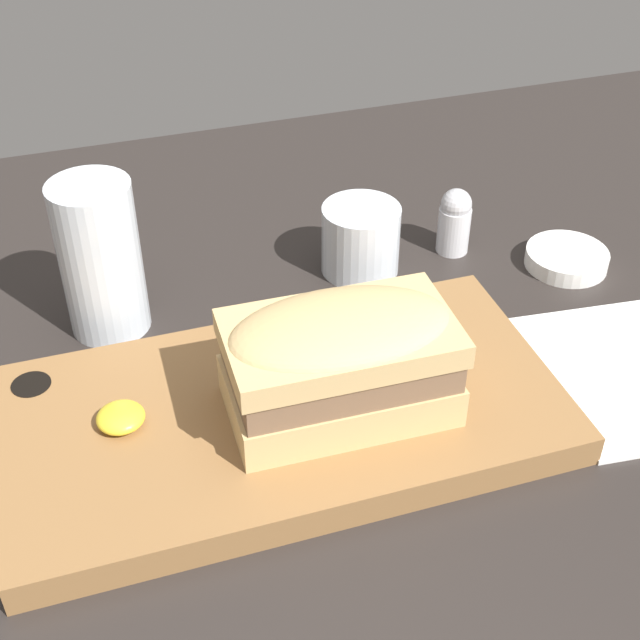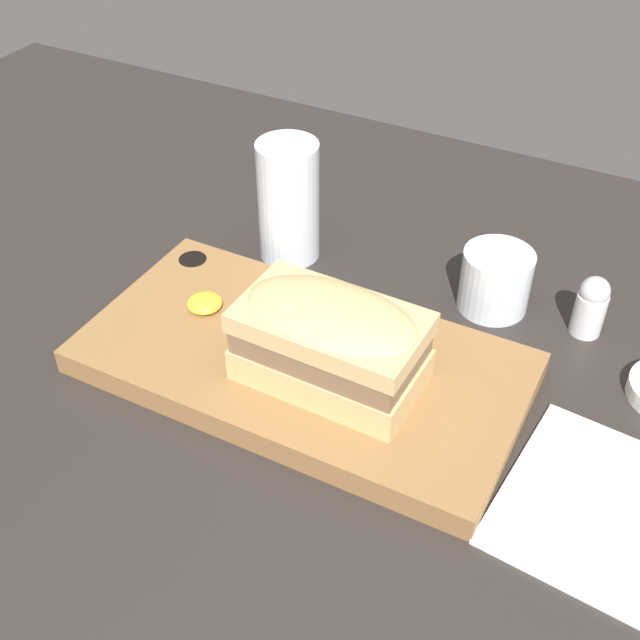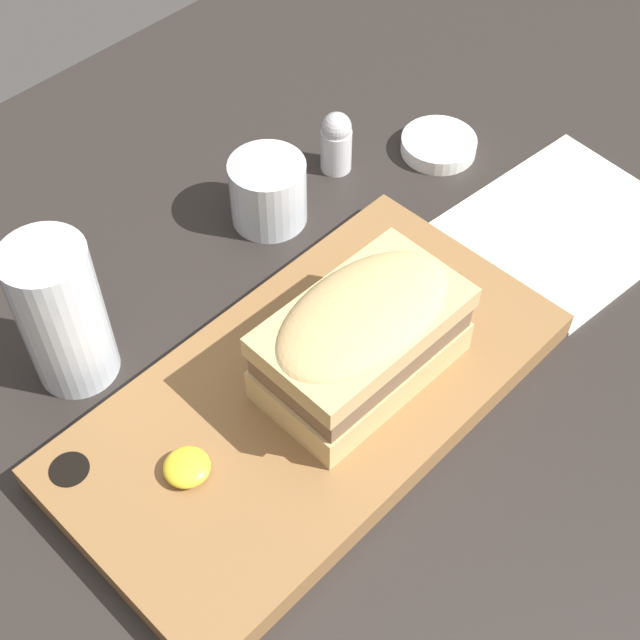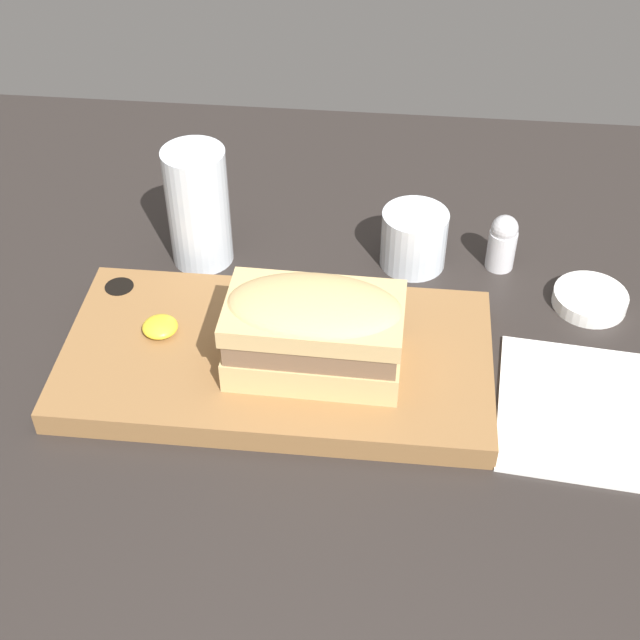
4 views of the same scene
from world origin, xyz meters
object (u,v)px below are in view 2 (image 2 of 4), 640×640
object	(u,v)px
sandwich	(332,337)
salt_shaker	(591,305)
water_glass	(289,208)
napkin	(635,524)
serving_board	(302,362)
wine_glass	(495,282)

from	to	relation	value
sandwich	salt_shaker	bearing A→B (deg)	47.17
salt_shaker	sandwich	bearing A→B (deg)	-132.83
sandwich	salt_shaker	world-z (taller)	sandwich
sandwich	water_glass	xyz separation A→B (cm)	(-13.62, 17.00, -1.15)
water_glass	napkin	bearing A→B (deg)	-25.21
serving_board	napkin	size ratio (longest dim) A/B	1.88
serving_board	sandwich	world-z (taller)	sandwich
serving_board	sandwich	distance (cm)	6.76
wine_glass	napkin	bearing A→B (deg)	-48.59
water_glass	serving_board	bearing A→B (deg)	-57.45
sandwich	napkin	distance (cm)	26.77
water_glass	wine_glass	world-z (taller)	water_glass
wine_glass	water_glass	bearing A→B (deg)	-176.46
wine_glass	napkin	xyz separation A→B (cm)	(17.61, -19.97, -2.72)
salt_shaker	wine_glass	bearing A→B (deg)	-177.88
salt_shaker	serving_board	bearing A→B (deg)	-140.50
sandwich	serving_board	bearing A→B (deg)	159.14
serving_board	salt_shaker	distance (cm)	27.27
wine_glass	salt_shaker	bearing A→B (deg)	2.12
serving_board	salt_shaker	bearing A→B (deg)	39.50
serving_board	water_glass	xyz separation A→B (cm)	(-9.96, 15.61, 4.37)
serving_board	wine_glass	xyz separation A→B (cm)	(11.96, 16.97, 1.73)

